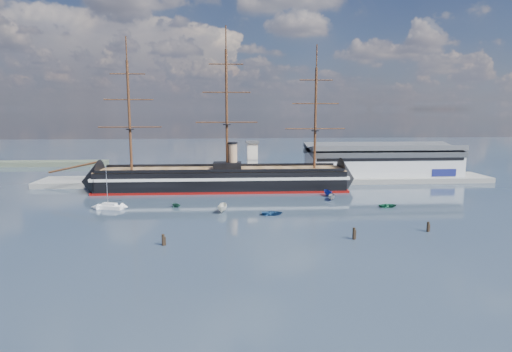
{
  "coord_description": "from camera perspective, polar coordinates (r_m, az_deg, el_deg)",
  "views": [
    {
      "loc": [
        -7.87,
        -93.67,
        29.18
      ],
      "look_at": [
        1.65,
        35.0,
        9.0
      ],
      "focal_mm": 30.0,
      "sensor_mm": 36.0,
      "label": 1
    }
  ],
  "objects": [
    {
      "name": "motorboat_e",
      "position": [
        135.07,
        17.21,
        -3.99
      ],
      "size": [
        1.59,
        3.51,
        1.6
      ],
      "primitive_type": "imported",
      "rotation": [
        0.0,
        0.0,
        1.64
      ],
      "color": "#14603D",
      "rests_on": "ground"
    },
    {
      "name": "motorboat_c",
      "position": [
        141.26,
        10.04,
        -3.17
      ],
      "size": [
        6.25,
        3.97,
        2.35
      ],
      "primitive_type": "imported",
      "rotation": [
        0.0,
        0.0,
        -0.34
      ],
      "color": "gray",
      "rests_on": "ground"
    },
    {
      "name": "motorboat_d",
      "position": [
        131.27,
        -10.63,
        -4.11
      ],
      "size": [
        5.56,
        5.89,
        2.08
      ],
      "primitive_type": "imported",
      "rotation": [
        0.0,
        0.0,
        0.86
      ],
      "color": "#1F503B",
      "rests_on": "ground"
    },
    {
      "name": "sailboat",
      "position": [
        133.88,
        -18.92,
        -3.84
      ],
      "size": [
        8.23,
        4.69,
        12.64
      ],
      "rotation": [
        0.0,
        0.0,
        -0.32
      ],
      "color": "silver",
      "rests_on": "ground"
    },
    {
      "name": "motorboat_b",
      "position": [
        119.85,
        2.16,
        -5.21
      ],
      "size": [
        1.51,
        3.73,
        1.74
      ],
      "primitive_type": "imported",
      "rotation": [
        0.0,
        0.0,
        1.57
      ],
      "color": "navy",
      "rests_on": "ground"
    },
    {
      "name": "ground",
      "position": [
        137.05,
        -0.84,
        -3.41
      ],
      "size": [
        600.0,
        600.0,
        0.0
      ],
      "primitive_type": "plane",
      "color": "#263345",
      "rests_on": "ground"
    },
    {
      "name": "piling_near_right",
      "position": [
        100.41,
        12.89,
        -8.24
      ],
      "size": [
        0.64,
        0.64,
        3.45
      ],
      "primitive_type": "cylinder",
      "color": "black",
      "rests_on": "ground"
    },
    {
      "name": "quay_tower",
      "position": [
        168.15,
        -0.5,
        2.25
      ],
      "size": [
        5.0,
        5.0,
        15.0
      ],
      "color": "silver",
      "rests_on": "ground"
    },
    {
      "name": "motorboat_a",
      "position": [
        123.32,
        -4.49,
        -4.83
      ],
      "size": [
        7.63,
        3.71,
        2.93
      ],
      "primitive_type": "imported",
      "rotation": [
        0.0,
        0.0,
        -0.14
      ],
      "color": "silver",
      "rests_on": "ground"
    },
    {
      "name": "quay",
      "position": [
        173.09,
        1.76,
        -0.82
      ],
      "size": [
        180.0,
        18.0,
        2.0
      ],
      "primitive_type": "cube",
      "color": "slate",
      "rests_on": "ground"
    },
    {
      "name": "motorboat_f",
      "position": [
        147.56,
        9.6,
        -2.64
      ],
      "size": [
        6.5,
        3.0,
        2.51
      ],
      "primitive_type": "imported",
      "rotation": [
        0.0,
        0.0,
        0.11
      ],
      "color": "navy",
      "rests_on": "ground"
    },
    {
      "name": "piling_far_right",
      "position": [
        111.79,
        21.92,
        -6.9
      ],
      "size": [
        0.64,
        0.64,
        3.14
      ],
      "primitive_type": "cylinder",
      "color": "black",
      "rests_on": "ground"
    },
    {
      "name": "piling_near_left",
      "position": [
        95.91,
        -12.25,
        -9.03
      ],
      "size": [
        0.64,
        0.64,
        3.2
      ],
      "primitive_type": "cylinder",
      "color": "black",
      "rests_on": "ground"
    },
    {
      "name": "warship",
      "position": [
        155.74,
        -5.21,
        -0.44
      ],
      "size": [
        113.0,
        17.59,
        53.94
      ],
      "rotation": [
        0.0,
        0.0,
        -0.02
      ],
      "color": "black",
      "rests_on": "ground"
    },
    {
      "name": "warehouse",
      "position": [
        186.95,
        16.44,
        2.02
      ],
      "size": [
        63.0,
        21.0,
        11.6
      ],
      "color": "#B7BABC",
      "rests_on": "ground"
    }
  ]
}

